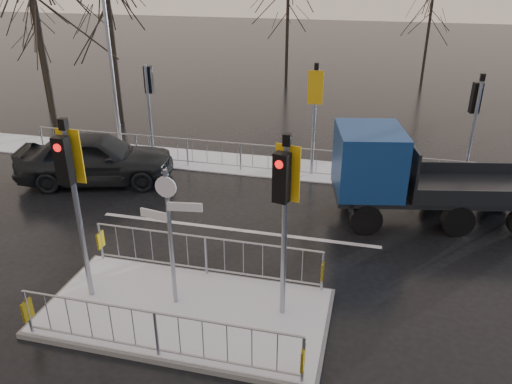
% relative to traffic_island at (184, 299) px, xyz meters
% --- Properties ---
extents(ground, '(120.00, 120.00, 0.00)m').
position_rel_traffic_island_xyz_m(ground, '(0.01, -0.01, -0.39)').
color(ground, black).
rests_on(ground, ground).
extents(snow_verge, '(30.00, 2.00, 0.04)m').
position_rel_traffic_island_xyz_m(snow_verge, '(0.01, 8.59, -0.37)').
color(snow_verge, white).
rests_on(snow_verge, ground).
extents(lane_markings, '(8.00, 11.38, 0.01)m').
position_rel_traffic_island_xyz_m(lane_markings, '(0.01, -0.34, -0.39)').
color(lane_markings, silver).
rests_on(lane_markings, ground).
extents(traffic_island, '(6.00, 3.04, 4.15)m').
position_rel_traffic_island_xyz_m(traffic_island, '(0.00, 0.00, 0.00)').
color(traffic_island, slate).
rests_on(traffic_island, ground).
extents(far_kerb_fixtures, '(18.00, 0.65, 3.83)m').
position_rel_traffic_island_xyz_m(far_kerb_fixtures, '(0.31, 8.08, 0.63)').
color(far_kerb_fixtures, '#9AA1A8').
rests_on(far_kerb_fixtures, ground).
extents(car_far_lane, '(5.45, 3.36, 1.73)m').
position_rel_traffic_island_xyz_m(car_far_lane, '(-5.42, 5.93, 0.47)').
color(car_far_lane, black).
rests_on(car_far_lane, ground).
extents(flatbed_truck, '(6.13, 3.24, 2.70)m').
position_rel_traffic_island_xyz_m(flatbed_truck, '(4.25, 5.55, 1.04)').
color(flatbed_truck, black).
rests_on(flatbed_truck, ground).
extents(tree_near_b, '(4.00, 4.00, 7.55)m').
position_rel_traffic_island_xyz_m(tree_near_b, '(-7.99, 12.49, 4.76)').
color(tree_near_b, black).
rests_on(tree_near_b, ground).
extents(tree_near_c, '(3.50, 3.50, 6.61)m').
position_rel_traffic_island_xyz_m(tree_near_c, '(-12.49, 13.49, 4.11)').
color(tree_near_c, black).
rests_on(tree_near_c, ground).
extents(tree_far_a, '(3.75, 3.75, 7.08)m').
position_rel_traffic_island_xyz_m(tree_far_a, '(-1.99, 21.99, 4.43)').
color(tree_far_a, black).
rests_on(tree_far_a, ground).
extents(tree_far_b, '(3.25, 3.25, 6.14)m').
position_rel_traffic_island_xyz_m(tree_far_b, '(6.01, 23.99, 3.79)').
color(tree_far_b, black).
rests_on(tree_far_b, ground).
extents(street_lamp_left, '(1.25, 0.18, 8.20)m').
position_rel_traffic_island_xyz_m(street_lamp_left, '(-6.42, 9.49, 4.10)').
color(street_lamp_left, '#9AA1A8').
rests_on(street_lamp_left, ground).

